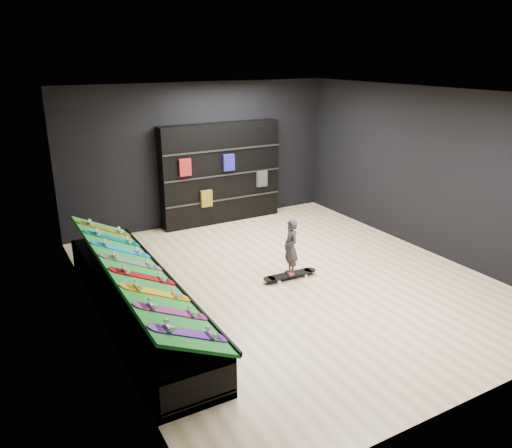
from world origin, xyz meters
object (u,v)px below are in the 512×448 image
back_shelving (221,173)px  child (290,258)px  display_rack (136,302)px  floor_skateboard (290,277)px

back_shelving → child: back_shelving is taller
child → display_rack: bearing=-79.8°
display_rack → floor_skateboard: (2.60, 0.02, -0.21)m
display_rack → child: size_ratio=7.92×
display_rack → back_shelving: 4.50m
back_shelving → floor_skateboard: 3.48m
back_shelving → child: size_ratio=4.76×
back_shelving → child: bearing=-95.6°
child → floor_skateboard: bearing=99.8°
display_rack → back_shelving: bearing=48.7°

